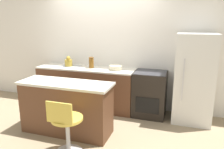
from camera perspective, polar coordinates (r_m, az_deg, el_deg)
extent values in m
plane|color=#998466|center=(4.68, -4.57, -10.17)|extent=(14.00, 14.00, 0.00)
cube|color=white|center=(4.92, -1.93, 6.82)|extent=(8.00, 0.06, 2.60)
cube|color=brown|center=(4.93, -6.73, -3.54)|extent=(2.17, 0.60, 0.88)
cube|color=beige|center=(4.81, -6.89, 1.61)|extent=(2.17, 0.60, 0.03)
cube|color=#9EA3A8|center=(4.98, -10.86, 2.10)|extent=(0.44, 0.33, 0.01)
cube|color=brown|center=(3.88, -11.80, -8.72)|extent=(1.54, 0.52, 0.87)
cube|color=beige|center=(3.73, -12.15, -2.30)|extent=(1.60, 0.56, 0.04)
cube|color=black|center=(4.53, 9.82, -5.01)|extent=(0.65, 0.60, 0.91)
cube|color=black|center=(4.30, 9.13, -8.00)|extent=(0.45, 0.01, 0.32)
cube|color=#333338|center=(4.41, 10.07, 0.62)|extent=(0.61, 0.57, 0.01)
cube|color=silver|center=(4.38, 20.58, -1.06)|extent=(0.70, 0.63, 1.69)
cube|color=silver|center=(4.04, 18.06, -1.43)|extent=(0.02, 0.02, 0.76)
cylinder|color=#B7B7BC|center=(3.36, -11.41, -15.66)|extent=(0.06, 0.06, 0.53)
cylinder|color=gold|center=(3.23, -11.66, -11.21)|extent=(0.45, 0.45, 0.04)
cube|color=gold|center=(3.01, -13.64, -9.74)|extent=(0.39, 0.02, 0.29)
cylinder|color=#B29333|center=(4.99, -11.29, 3.03)|extent=(0.17, 0.17, 0.15)
sphere|color=#B29333|center=(4.97, -11.35, 4.21)|extent=(0.09, 0.09, 0.09)
cylinder|color=beige|center=(4.56, 0.96, 1.87)|extent=(0.26, 0.26, 0.08)
cylinder|color=brown|center=(4.74, -5.43, 3.06)|extent=(0.10, 0.10, 0.21)
cylinder|color=brown|center=(4.72, -5.46, 4.41)|extent=(0.11, 0.11, 0.02)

